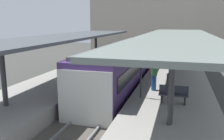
{
  "coord_description": "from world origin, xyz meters",
  "views": [
    {
      "loc": [
        4.07,
        -13.89,
        4.92
      ],
      "look_at": [
        -0.38,
        1.5,
        1.69
      ],
      "focal_mm": 38.29,
      "sensor_mm": 36.0,
      "label": 1
    }
  ],
  "objects": [
    {
      "name": "station_building_backdrop",
      "position": [
        1.06,
        20.0,
        5.5
      ],
      "size": [
        18.0,
        6.0,
        11.0
      ],
      "primitive_type": "cube",
      "color": "#A89E8E",
      "rests_on": "ground_plane"
    },
    {
      "name": "rail_far_side",
      "position": [
        0.72,
        0.0,
        0.27
      ],
      "size": [
        0.08,
        28.0,
        0.14
      ],
      "primitive_type": "cube",
      "color": "slate",
      "rests_on": "track_ballast"
    },
    {
      "name": "platform_right",
      "position": [
        3.8,
        0.0,
        0.5
      ],
      "size": [
        4.4,
        28.0,
        1.0
      ],
      "primitive_type": "cube",
      "color": "gray",
      "rests_on": "ground_plane"
    },
    {
      "name": "platform_sign",
      "position": [
        2.16,
        -1.84,
        2.62
      ],
      "size": [
        0.9,
        0.08,
        2.21
      ],
      "color": "#262628",
      "rests_on": "platform_right"
    },
    {
      "name": "platform_left",
      "position": [
        -3.8,
        0.0,
        0.5
      ],
      "size": [
        4.4,
        28.0,
        1.0
      ],
      "primitive_type": "cube",
      "color": "gray",
      "rests_on": "ground_plane"
    },
    {
      "name": "litter_bin",
      "position": [
        3.55,
        0.81,
        1.4
      ],
      "size": [
        0.44,
        0.44,
        0.8
      ],
      "primitive_type": "cylinder",
      "color": "#2D2D30",
      "rests_on": "platform_right"
    },
    {
      "name": "canopy_left",
      "position": [
        -3.8,
        1.4,
        3.85
      ],
      "size": [
        4.18,
        21.0,
        2.96
      ],
      "color": "#333335",
      "rests_on": "platform_left"
    },
    {
      "name": "platform_bench",
      "position": [
        3.85,
        -2.29,
        1.46
      ],
      "size": [
        1.4,
        0.41,
        0.86
      ],
      "color": "black",
      "rests_on": "platform_right"
    },
    {
      "name": "canopy_right",
      "position": [
        3.8,
        1.4,
        4.03
      ],
      "size": [
        4.18,
        21.0,
        3.15
      ],
      "color": "#333335",
      "rests_on": "platform_right"
    },
    {
      "name": "passenger_near_bench",
      "position": [
        2.67,
        -0.29,
        1.9
      ],
      "size": [
        0.36,
        0.36,
        1.73
      ],
      "color": "navy",
      "rests_on": "platform_right"
    },
    {
      "name": "ground_plane",
      "position": [
        0.0,
        0.0,
        0.0
      ],
      "size": [
        80.0,
        80.0,
        0.0
      ],
      "primitive_type": "plane",
      "color": "#383835"
    },
    {
      "name": "rail_near_side",
      "position": [
        -0.72,
        0.0,
        0.27
      ],
      "size": [
        0.08,
        28.0,
        0.14
      ],
      "primitive_type": "cube",
      "color": "slate",
      "rests_on": "track_ballast"
    },
    {
      "name": "track_ballast",
      "position": [
        0.0,
        0.0,
        0.1
      ],
      "size": [
        3.2,
        28.0,
        0.2
      ],
      "primitive_type": "cube",
      "color": "#4C4742",
      "rests_on": "ground_plane"
    },
    {
      "name": "commuter_train",
      "position": [
        0.0,
        3.43,
        1.73
      ],
      "size": [
        2.78,
        15.56,
        3.1
      ],
      "color": "#472D6B",
      "rests_on": "track_ballast"
    }
  ]
}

